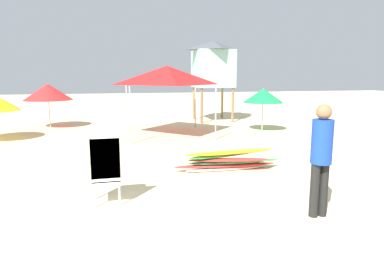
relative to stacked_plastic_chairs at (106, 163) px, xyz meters
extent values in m
plane|color=beige|center=(0.88, -1.70, -0.74)|extent=(80.00, 80.00, 0.00)
cube|color=white|center=(0.00, 0.10, -0.30)|extent=(0.48, 0.48, 0.04)
cube|color=white|center=(0.00, -0.12, -0.10)|extent=(0.48, 0.04, 0.40)
cube|color=white|center=(0.00, 0.10, -0.21)|extent=(0.48, 0.48, 0.04)
cube|color=white|center=(0.00, -0.12, -0.01)|extent=(0.48, 0.04, 0.40)
cube|color=white|center=(0.00, 0.10, -0.12)|extent=(0.48, 0.48, 0.04)
cube|color=white|center=(0.00, -0.12, 0.08)|extent=(0.48, 0.04, 0.40)
cube|color=white|center=(0.00, 0.10, -0.03)|extent=(0.48, 0.48, 0.04)
cube|color=white|center=(0.00, -0.12, 0.17)|extent=(0.48, 0.04, 0.40)
cube|color=white|center=(0.00, 0.10, 0.06)|extent=(0.48, 0.48, 0.04)
cube|color=white|center=(0.00, -0.12, 0.26)|extent=(0.48, 0.04, 0.40)
cube|color=white|center=(0.00, 0.10, 0.15)|extent=(0.48, 0.48, 0.04)
cube|color=white|center=(0.00, -0.12, 0.35)|extent=(0.48, 0.04, 0.40)
cylinder|color=white|center=(0.21, 0.31, -0.53)|extent=(0.04, 0.04, 0.42)
cylinder|color=white|center=(-0.21, 0.31, -0.53)|extent=(0.04, 0.04, 0.42)
cylinder|color=white|center=(0.21, -0.11, -0.53)|extent=(0.04, 0.04, 0.42)
cylinder|color=white|center=(-0.21, -0.11, -0.53)|extent=(0.04, 0.04, 0.42)
ellipsoid|color=white|center=(2.75, 1.50, -0.70)|extent=(2.04, 0.26, 0.08)
ellipsoid|color=red|center=(2.69, 1.49, -0.62)|extent=(2.46, 0.47, 0.08)
ellipsoid|color=green|center=(2.91, 1.48, -0.54)|extent=(2.25, 0.40, 0.08)
ellipsoid|color=red|center=(2.75, 1.37, -0.46)|extent=(1.94, 0.61, 0.08)
ellipsoid|color=green|center=(2.72, 1.57, -0.38)|extent=(1.93, 0.68, 0.08)
ellipsoid|color=yellow|center=(2.81, 1.45, -0.30)|extent=(2.26, 0.42, 0.08)
cylinder|color=black|center=(3.21, -1.28, -0.31)|extent=(0.14, 0.14, 0.87)
cylinder|color=black|center=(3.37, -1.28, -0.31)|extent=(0.14, 0.14, 0.87)
cylinder|color=#193FB2|center=(3.29, -1.28, 0.47)|extent=(0.32, 0.32, 0.69)
sphere|color=#9E6B47|center=(3.29, -1.28, 0.93)|extent=(0.24, 0.24, 0.24)
cylinder|color=#B2B2B7|center=(0.68, 5.12, 0.21)|extent=(0.05, 0.05, 1.91)
cylinder|color=#B2B2B7|center=(3.61, 5.12, 0.21)|extent=(0.05, 0.05, 1.91)
cylinder|color=#B2B2B7|center=(0.68, 8.05, 0.21)|extent=(0.05, 0.05, 1.91)
cylinder|color=#B2B2B7|center=(3.61, 8.05, 0.21)|extent=(0.05, 0.05, 1.91)
pyramid|color=red|center=(2.15, 6.58, 1.52)|extent=(2.93, 2.93, 0.70)
cylinder|color=olive|center=(4.20, 9.14, 0.10)|extent=(0.12, 0.12, 1.68)
cylinder|color=olive|center=(5.76, 9.14, 0.10)|extent=(0.12, 0.12, 1.68)
cylinder|color=olive|center=(4.20, 10.70, 0.10)|extent=(0.12, 0.12, 1.68)
cylinder|color=olive|center=(5.76, 10.70, 0.10)|extent=(0.12, 0.12, 1.68)
cube|color=#A2DEDA|center=(4.98, 9.92, 1.84)|extent=(1.80, 1.80, 1.80)
pyramid|color=#4C5156|center=(4.98, 9.92, 2.96)|extent=(1.98, 1.98, 0.45)
cylinder|color=beige|center=(6.04, 6.45, 0.12)|extent=(0.04, 0.04, 1.74)
cone|color=#19994C|center=(6.04, 6.45, 0.71)|extent=(1.63, 1.63, 0.57)
cylinder|color=beige|center=(-2.59, 9.49, 0.21)|extent=(0.04, 0.04, 1.91)
cone|color=red|center=(-2.59, 9.49, 0.81)|extent=(2.03, 2.03, 0.71)
camera|label=1|loc=(0.18, -5.55, 1.47)|focal=30.14mm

